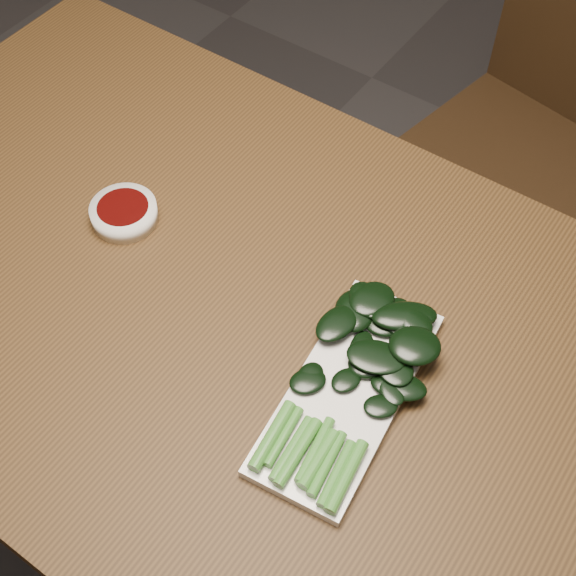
{
  "coord_description": "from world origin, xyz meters",
  "views": [
    {
      "loc": [
        0.39,
        -0.46,
        1.62
      ],
      "look_at": [
        0.02,
        0.05,
        0.76
      ],
      "focal_mm": 50.0,
      "sensor_mm": 36.0,
      "label": 1
    }
  ],
  "objects_px": {
    "gai_lan": "(366,358)",
    "sauce_bowl": "(124,213)",
    "serving_plate": "(348,392)",
    "chair_far": "(540,125)",
    "table": "(253,342)"
  },
  "relations": [
    {
      "from": "serving_plate",
      "to": "chair_far",
      "type": "bearing_deg",
      "value": 94.99
    },
    {
      "from": "chair_far",
      "to": "serving_plate",
      "type": "relative_size",
      "value": 2.76
    },
    {
      "from": "table",
      "to": "gai_lan",
      "type": "distance_m",
      "value": 0.19
    },
    {
      "from": "table",
      "to": "sauce_bowl",
      "type": "distance_m",
      "value": 0.26
    },
    {
      "from": "chair_far",
      "to": "serving_plate",
      "type": "distance_m",
      "value": 0.94
    },
    {
      "from": "gai_lan",
      "to": "sauce_bowl",
      "type": "bearing_deg",
      "value": 178.04
    },
    {
      "from": "serving_plate",
      "to": "gai_lan",
      "type": "distance_m",
      "value": 0.05
    },
    {
      "from": "chair_far",
      "to": "sauce_bowl",
      "type": "relative_size",
      "value": 9.33
    },
    {
      "from": "gai_lan",
      "to": "serving_plate",
      "type": "bearing_deg",
      "value": -86.89
    },
    {
      "from": "gai_lan",
      "to": "chair_far",
      "type": "bearing_deg",
      "value": 95.09
    },
    {
      "from": "chair_far",
      "to": "serving_plate",
      "type": "xyz_separation_m",
      "value": [
        0.08,
        -0.9,
        0.27
      ]
    },
    {
      "from": "sauce_bowl",
      "to": "serving_plate",
      "type": "relative_size",
      "value": 0.3
    },
    {
      "from": "chair_far",
      "to": "sauce_bowl",
      "type": "distance_m",
      "value": 0.94
    },
    {
      "from": "table",
      "to": "chair_far",
      "type": "xyz_separation_m",
      "value": [
        0.09,
        0.86,
        -0.19
      ]
    },
    {
      "from": "sauce_bowl",
      "to": "gai_lan",
      "type": "height_order",
      "value": "gai_lan"
    }
  ]
}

